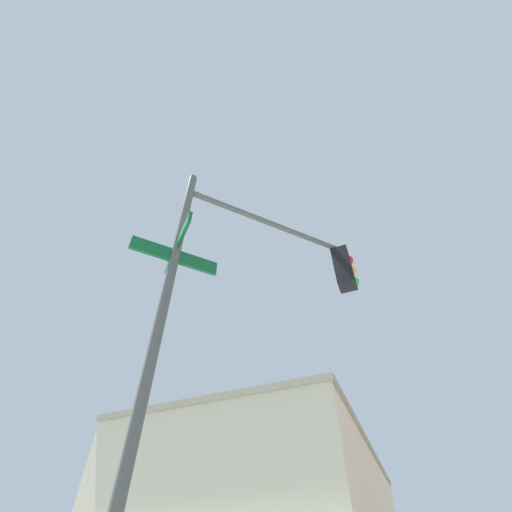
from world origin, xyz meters
The scene contains 1 object.
traffic_signal_near centered at (-6.41, -5.91, 4.50)m, with size 2.41×2.69×6.39m.
Camera 1 is at (-5.12, -9.28, 1.51)m, focal length 24.69 mm.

